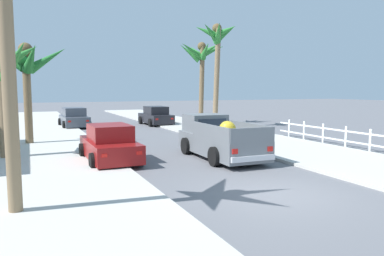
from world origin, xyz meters
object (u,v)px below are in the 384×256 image
(palm_tree_right_fore, at_px, (201,57))
(car_right_near, at_px, (156,116))
(palm_tree_left_back, at_px, (216,43))
(palm_tree_left_fore, at_px, (1,65))
(pickup_truck, at_px, (218,139))
(car_left_mid, at_px, (74,118))
(palm_tree_left_mid, at_px, (25,64))
(car_left_near, at_px, (110,145))

(palm_tree_right_fore, bearing_deg, car_right_near, 171.68)
(car_right_near, height_order, palm_tree_left_back, palm_tree_left_back)
(car_right_near, distance_m, palm_tree_left_back, 7.83)
(car_right_near, relative_size, palm_tree_left_fore, 0.85)
(pickup_truck, height_order, car_left_mid, pickup_truck)
(palm_tree_left_mid, bearing_deg, palm_tree_left_back, 17.41)
(car_right_near, bearing_deg, palm_tree_left_back, -46.08)
(car_left_near, height_order, palm_tree_left_mid, palm_tree_left_mid)
(pickup_truck, relative_size, palm_tree_left_fore, 1.04)
(car_right_near, bearing_deg, palm_tree_left_fore, -131.15)
(car_right_near, height_order, palm_tree_left_mid, palm_tree_left_mid)
(palm_tree_left_fore, relative_size, palm_tree_right_fore, 0.73)
(palm_tree_left_mid, bearing_deg, car_right_near, 39.42)
(car_right_near, height_order, palm_tree_right_fore, palm_tree_right_fore)
(car_left_mid, bearing_deg, car_left_near, -90.84)
(pickup_truck, xyz_separation_m, car_left_near, (-4.52, 0.90, -0.08))
(palm_tree_left_mid, bearing_deg, car_left_near, -64.35)
(palm_tree_left_fore, height_order, palm_tree_right_fore, palm_tree_right_fore)
(palm_tree_left_back, bearing_deg, car_left_near, -134.36)
(car_left_mid, bearing_deg, car_right_near, -4.83)
(palm_tree_right_fore, bearing_deg, pickup_truck, -112.35)
(car_right_near, relative_size, palm_tree_left_back, 0.54)
(palm_tree_left_mid, height_order, palm_tree_left_back, palm_tree_left_back)
(car_left_near, bearing_deg, palm_tree_left_mid, 115.65)
(pickup_truck, bearing_deg, car_left_near, 168.77)
(palm_tree_right_fore, bearing_deg, palm_tree_left_back, -93.99)
(car_left_mid, height_order, palm_tree_left_mid, palm_tree_left_mid)
(car_left_near, xyz_separation_m, car_right_near, (6.68, 14.38, 0.00))
(car_right_near, bearing_deg, palm_tree_left_mid, -140.58)
(pickup_truck, xyz_separation_m, car_left_mid, (-4.30, 15.82, -0.08))
(pickup_truck, height_order, car_left_near, pickup_truck)
(car_left_mid, bearing_deg, palm_tree_right_fore, -6.15)
(pickup_truck, relative_size, palm_tree_right_fore, 0.76)
(car_left_mid, distance_m, palm_tree_left_back, 12.44)
(palm_tree_left_fore, bearing_deg, car_left_near, -29.74)
(pickup_truck, bearing_deg, palm_tree_left_fore, 159.60)
(car_right_near, relative_size, palm_tree_right_fore, 0.62)
(pickup_truck, relative_size, car_right_near, 1.22)
(car_left_mid, height_order, palm_tree_left_fore, palm_tree_left_fore)
(car_right_near, xyz_separation_m, palm_tree_right_fore, (3.89, -0.57, 4.93))
(palm_tree_left_fore, xyz_separation_m, palm_tree_left_mid, (0.87, 4.13, 0.31))
(car_left_near, distance_m, palm_tree_left_fore, 5.57)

